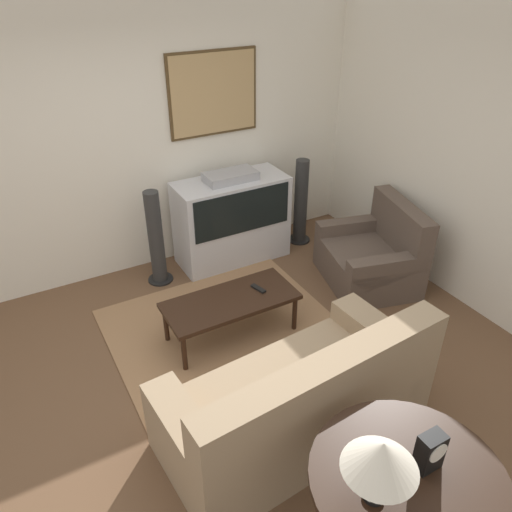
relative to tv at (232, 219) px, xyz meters
name	(u,v)px	position (x,y,z in m)	size (l,w,h in m)	color
ground_plane	(223,385)	(-0.97, -1.74, -0.49)	(12.00, 12.00, 0.00)	brown
wall_back	(125,147)	(-0.96, 0.39, 0.87)	(12.00, 0.10, 2.70)	silver
wall_right	(483,170)	(1.66, -1.74, 0.86)	(0.06, 12.00, 2.70)	silver
area_rug	(225,331)	(-0.66, -1.14, -0.48)	(2.02, 1.79, 0.01)	#99704C
tv	(232,219)	(0.00, 0.00, 0.00)	(1.22, 0.54, 1.04)	silver
couch	(299,402)	(-0.70, -2.42, -0.17)	(1.95, 1.02, 0.92)	#9E8466
armchair	(372,258)	(1.07, -1.13, -0.21)	(1.05, 1.17, 0.86)	brown
coffee_table	(231,303)	(-0.63, -1.21, -0.13)	(1.18, 0.52, 0.40)	black
console_table	(408,486)	(-0.71, -3.42, 0.17)	(1.02, 1.02, 0.73)	black
table_lamp	(381,457)	(-0.94, -3.41, 0.55)	(0.37, 0.37, 0.40)	black
mantel_clock	(430,452)	(-0.59, -3.41, 0.36)	(0.14, 0.10, 0.23)	black
remote	(258,288)	(-0.34, -1.20, -0.08)	(0.08, 0.17, 0.02)	black
speaker_tower_left	(156,240)	(-0.89, -0.03, 0.00)	(0.26, 0.26, 1.03)	black
speaker_tower_right	(301,204)	(0.89, -0.03, 0.00)	(0.26, 0.26, 1.03)	black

